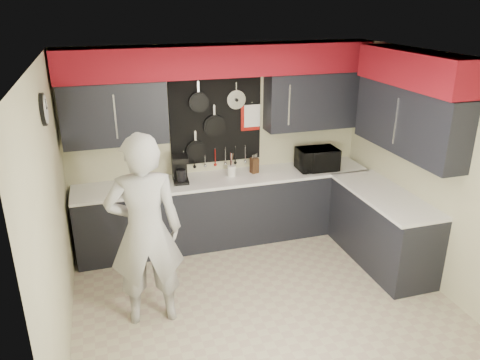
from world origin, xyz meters
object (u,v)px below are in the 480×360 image
object	(u,v)px
coffee_maker	(180,168)
person	(145,232)
knife_block	(254,165)
microwave	(317,159)
utensil_crock	(232,171)

from	to	relation	value
coffee_maker	person	xyz separation A→B (m)	(-0.60, -1.42, -0.10)
knife_block	coffee_maker	distance (m)	1.01
coffee_maker	knife_block	bearing A→B (deg)	7.62
coffee_maker	person	world-z (taller)	person
microwave	person	world-z (taller)	person
microwave	coffee_maker	distance (m)	1.87
knife_block	utensil_crock	size ratio (longest dim) A/B	1.47
microwave	person	size ratio (longest dim) A/B	0.27
microwave	person	bearing A→B (deg)	-149.68
utensil_crock	coffee_maker	bearing A→B (deg)	-178.98
coffee_maker	person	bearing A→B (deg)	-107.51
utensil_crock	coffee_maker	world-z (taller)	coffee_maker
person	microwave	bearing A→B (deg)	-148.06
microwave	utensil_crock	xyz separation A→B (m)	(-1.18, 0.10, -0.08)
utensil_crock	person	bearing A→B (deg)	-131.93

